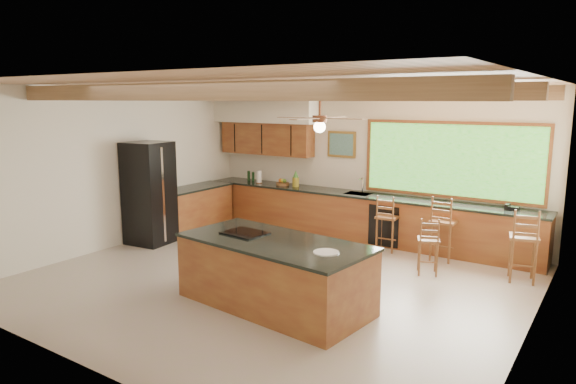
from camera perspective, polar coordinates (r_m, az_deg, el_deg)
The scene contains 9 objects.
ground at distance 8.09m, azimuth -1.57°, elevation -9.73°, with size 7.20×7.20×0.00m, color #B9A899.
room_shell at distance 8.26m, azimuth 0.01°, elevation 6.42°, with size 7.27×6.54×3.02m.
counter_run at distance 10.42m, azimuth 2.73°, elevation -2.51°, with size 7.12×3.10×1.27m.
island at distance 7.00m, azimuth -1.54°, elevation -8.98°, with size 2.74×1.51×0.94m.
refrigerator at distance 10.24m, azimuth -15.16°, elevation -0.11°, with size 0.84×0.82×1.97m.
bar_stool_a at distance 9.55m, azimuth 10.88°, elevation -2.88°, with size 0.41×0.41×1.06m.
bar_stool_b at distance 9.20m, azimuth 16.82°, elevation -3.32°, with size 0.41×0.41×1.14m.
bar_stool_c at distance 8.45m, azimuth 15.23°, elevation -5.28°, with size 0.44×0.44×0.94m.
bar_stool_d at distance 8.58m, azimuth 24.69°, elevation -4.76°, with size 0.50×0.50×1.15m.
Camera 1 is at (4.39, -6.21, 2.77)m, focal length 32.00 mm.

